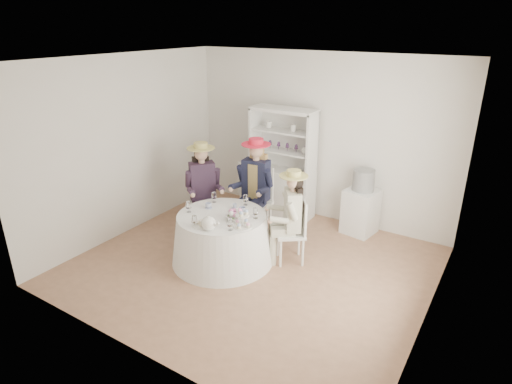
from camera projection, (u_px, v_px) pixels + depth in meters
The scene contains 23 objects.
ground at pixel (252, 265), 5.86m from camera, with size 4.50×4.50×0.00m, color #8A5F45.
ceiling at pixel (251, 60), 4.85m from camera, with size 4.50×4.50×0.00m, color white.
wall_back at pixel (319, 138), 6.92m from camera, with size 4.50×4.50×0.00m, color silver.
wall_front at pixel (130, 235), 3.78m from camera, with size 4.50×4.50×0.00m, color silver.
wall_left at pixel (127, 146), 6.47m from camera, with size 4.50×4.50×0.00m, color silver.
wall_right at pixel (442, 212), 4.24m from camera, with size 4.50×4.50×0.00m, color silver.
tea_table at pixel (222, 238), 5.86m from camera, with size 1.40×1.40×0.69m.
hutch at pixel (283, 178), 7.21m from camera, with size 1.17×0.64×1.83m.
side_table at pixel (360, 211), 6.66m from camera, with size 0.46×0.46×0.71m, color silver.
hatbox at pixel (364, 180), 6.47m from camera, with size 0.33×0.33×0.33m, color black.
guest_left at pixel (203, 184), 6.49m from camera, with size 0.62×0.60×1.45m.
guest_mid at pixel (255, 182), 6.43m from camera, with size 0.56×0.58×1.53m.
guest_right at pixel (291, 212), 5.70m from camera, with size 0.57×0.55×1.33m.
spare_chair at pixel (250, 190), 7.02m from camera, with size 0.54×0.54×0.98m.
teacup_a at pixel (208, 206), 5.93m from camera, with size 0.09×0.09×0.07m, color white.
teacup_b at pixel (235, 207), 5.93m from camera, with size 0.06×0.06×0.06m, color white.
teacup_c at pixel (242, 210), 5.79m from camera, with size 0.10×0.10×0.08m, color white.
flower_bowl at pixel (234, 218), 5.58m from camera, with size 0.21×0.21×0.05m, color white.
flower_arrangement at pixel (235, 213), 5.60m from camera, with size 0.18×0.17×0.07m.
table_teapot at pixel (209, 223), 5.31m from camera, with size 0.26×0.19×0.20m.
sandwich_plate at pixel (202, 224), 5.44m from camera, with size 0.26×0.26×0.06m.
cupcake_stand at pixel (243, 221), 5.38m from camera, with size 0.24×0.24×0.23m.
stemware_set at pixel (221, 210), 5.71m from camera, with size 0.95×1.00×0.15m.
Camera 1 is at (2.75, -4.25, 3.11)m, focal length 30.00 mm.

